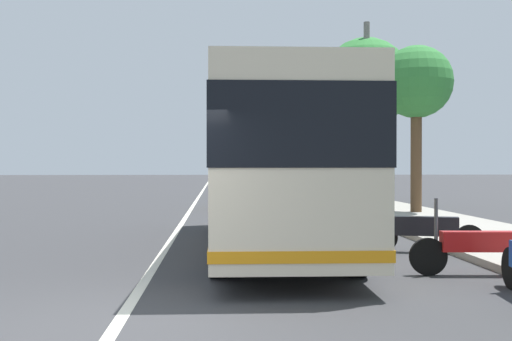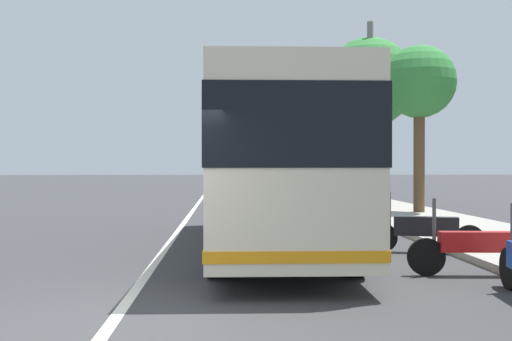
# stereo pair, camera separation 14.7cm
# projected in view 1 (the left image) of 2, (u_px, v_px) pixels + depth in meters

# --- Properties ---
(ground_plane) EXTENTS (220.00, 220.00, 0.00)m
(ground_plane) POSITION_uv_depth(u_px,v_px,m) (117.00, 324.00, 6.68)
(ground_plane) COLOR #38383A
(sidewalk_curb) EXTENTS (110.00, 3.60, 0.14)m
(sidewalk_curb) POSITION_uv_depth(u_px,v_px,m) (442.00, 225.00, 17.13)
(sidewalk_curb) COLOR #9E998E
(sidewalk_curb) RESTS_ON ground
(lane_divider_line) EXTENTS (110.00, 0.16, 0.01)m
(lane_divider_line) POSITION_uv_depth(u_px,v_px,m) (178.00, 229.00, 16.66)
(lane_divider_line) COLOR silver
(lane_divider_line) RESTS_ON ground
(coach_bus) EXTENTS (10.50, 2.66, 3.32)m
(coach_bus) POSITION_uv_depth(u_px,v_px,m) (273.00, 160.00, 12.87)
(coach_bus) COLOR beige
(coach_bus) RESTS_ON ground
(motorcycle_nearest_curb) EXTENTS (0.33, 2.28, 1.26)m
(motorcycle_nearest_curb) POSITION_uv_depth(u_px,v_px,m) (479.00, 247.00, 9.65)
(motorcycle_nearest_curb) COLOR black
(motorcycle_nearest_curb) RESTS_ON ground
(motorcycle_mid_row) EXTENTS (0.71, 2.23, 1.24)m
(motorcycle_mid_row) POSITION_uv_depth(u_px,v_px,m) (425.00, 230.00, 12.20)
(motorcycle_mid_row) COLOR black
(motorcycle_mid_row) RESTS_ON ground
(car_far_distant) EXTENTS (4.26, 1.97, 1.44)m
(car_far_distant) POSITION_uv_depth(u_px,v_px,m) (248.00, 192.00, 24.61)
(car_far_distant) COLOR gold
(car_far_distant) RESTS_ON ground
(car_oncoming) EXTENTS (4.24, 1.99, 1.54)m
(car_oncoming) POSITION_uv_depth(u_px,v_px,m) (241.00, 184.00, 34.85)
(car_oncoming) COLOR #2D7238
(car_oncoming) RESTS_ON ground
(car_side_street) EXTENTS (4.19, 1.93, 1.40)m
(car_side_street) POSITION_uv_depth(u_px,v_px,m) (228.00, 178.00, 55.28)
(car_side_street) COLOR gold
(car_side_street) RESTS_ON ground
(roadside_tree_mid_block) EXTENTS (2.58, 2.58, 6.06)m
(roadside_tree_mid_block) POSITION_uv_depth(u_px,v_px,m) (416.00, 85.00, 21.17)
(roadside_tree_mid_block) COLOR brown
(roadside_tree_mid_block) RESTS_ON ground
(roadside_tree_far_block) EXTENTS (4.03, 4.03, 7.52)m
(roadside_tree_far_block) POSITION_uv_depth(u_px,v_px,m) (365.00, 83.00, 26.71)
(roadside_tree_far_block) COLOR brown
(roadside_tree_far_block) RESTS_ON ground
(utility_pole) EXTENTS (0.27, 0.27, 8.06)m
(utility_pole) POSITION_uv_depth(u_px,v_px,m) (367.00, 114.00, 26.02)
(utility_pole) COLOR slate
(utility_pole) RESTS_ON ground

